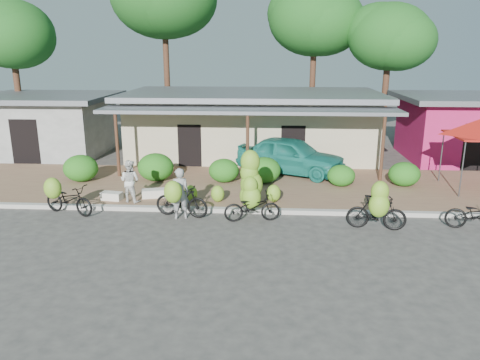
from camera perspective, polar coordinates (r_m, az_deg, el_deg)
The scene contains 28 objects.
ground at distance 14.32m, azimuth -0.32°, elevation -6.66°, with size 100.00×100.00×0.00m, color #3C3A38.
sidewalk at distance 19.02m, azimuth 0.74°, elevation -0.79°, with size 60.00×6.00×0.12m, color #8B6B4A.
curb at distance 16.16m, azimuth 0.18°, elevation -3.73°, with size 60.00×0.25×0.15m, color #A8A399.
shop_main at distance 24.45m, azimuth 1.49°, elevation 6.87°, with size 13.00×8.50×3.35m.
shop_pink at distance 26.30m, azimuth 25.14°, elevation 5.91°, with size 6.00×6.00×3.25m.
shop_grey at distance 27.27m, azimuth -22.44°, elevation 6.39°, with size 7.00×6.00×3.15m.
tree_back_left at distance 30.14m, azimuth -26.38°, elevation 15.85°, with size 4.86×4.71×8.18m.
tree_center_right at distance 29.99m, azimuth 8.73°, elevation 19.07°, with size 5.64×5.56×9.46m.
tree_near_right at distance 28.57m, azimuth 17.35°, elevation 16.52°, with size 4.77×4.62×8.00m.
hedge_0 at distance 20.52m, azimuth -18.85°, elevation 1.37°, with size 1.43×1.29×1.12m, color #215E15.
hedge_1 at distance 19.82m, azimuth -10.24°, elevation 1.56°, with size 1.49×1.34×1.16m, color #215E15.
hedge_2 at distance 19.34m, azimuth -1.99°, elevation 1.16°, with size 1.25×1.13×0.98m, color #215E15.
hedge_3 at distance 19.25m, azimuth 2.95°, elevation 1.22°, with size 1.37×1.23×1.07m, color #215E15.
hedge_4 at distance 19.20m, azimuth 12.23°, elevation 0.53°, with size 1.11×1.00×0.87m, color #215E15.
hedge_5 at distance 19.89m, azimuth 19.39°, elevation 0.67°, with size 1.25×1.12×0.97m, color #215E15.
bike_far_left at distance 16.85m, azimuth -20.33°, elevation -2.09°, with size 2.09×1.51×1.45m.
bike_left at distance 15.63m, azimuth -7.30°, elevation -2.35°, with size 1.93×1.34×1.43m.
bike_center at distance 15.39m, azimuth 1.36°, elevation -1.57°, with size 1.91×1.33×2.27m.
bike_right at distance 14.94m, azimuth 16.38°, elevation -3.44°, with size 1.88×1.29×1.73m.
bike_far_right at distance 16.22m, azimuth 27.09°, elevation -3.83°, with size 2.04×1.20×1.01m.
loose_banana_a at distance 16.97m, azimuth -6.04°, elevation -1.63°, with size 0.49×0.41×0.61m, color #6DAC2B.
loose_banana_b at distance 16.87m, azimuth -2.74°, elevation -1.67°, with size 0.48×0.41×0.60m, color #6DAC2B.
loose_banana_c at distance 16.89m, azimuth 4.11°, elevation -1.62°, with size 0.51×0.43×0.64m, color #6DAC2B.
sack_near at distance 17.71m, azimuth -10.48°, elevation -1.60°, with size 0.85×0.40×0.30m, color silver.
sack_far at distance 17.75m, azimuth -15.36°, elevation -1.89°, with size 0.75×0.38×0.28m, color silver.
vendor at distance 15.49m, azimuth -7.37°, elevation -1.65°, with size 0.63×0.41×1.73m, color gray.
bystander at distance 17.20m, azimuth -13.28°, elevation -0.11°, with size 0.75×0.58×1.54m, color silver.
teal_van at distance 20.74m, azimuth 6.19°, elevation 2.99°, with size 1.92×4.77×1.63m, color #1A7568.
Camera 1 is at (0.94, -13.22, 5.42)m, focal length 35.00 mm.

